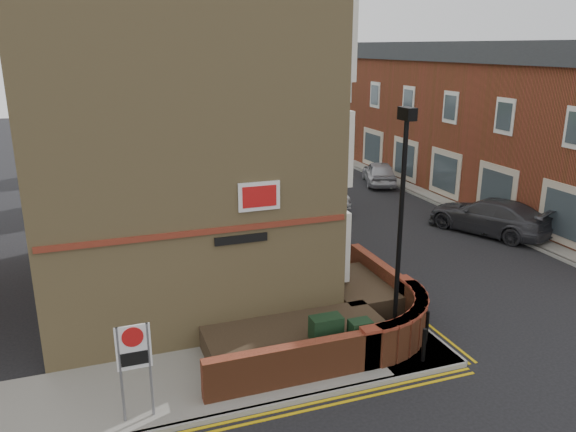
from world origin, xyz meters
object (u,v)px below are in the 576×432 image
at_px(utility_cabinet_large, 326,338).
at_px(zone_sign, 134,355).
at_px(silver_car_near, 313,192).
at_px(lamppost, 400,233).

xyz_separation_m(utility_cabinet_large, zone_sign, (-4.70, -0.80, 0.92)).
bearing_deg(zone_sign, utility_cabinet_large, 9.69).
bearing_deg(silver_car_near, lamppost, -116.51).
relative_size(lamppost, utility_cabinet_large, 5.25).
height_order(utility_cabinet_large, zone_sign, zone_sign).
bearing_deg(lamppost, utility_cabinet_large, 176.99).
height_order(lamppost, utility_cabinet_large, lamppost).
distance_m(utility_cabinet_large, zone_sign, 4.86).
height_order(lamppost, silver_car_near, lamppost).
height_order(utility_cabinet_large, silver_car_near, silver_car_near).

